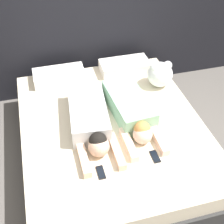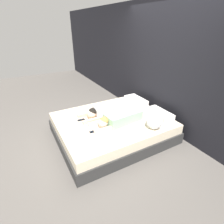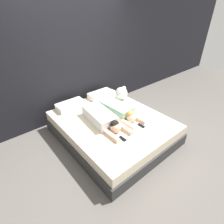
% 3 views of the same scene
% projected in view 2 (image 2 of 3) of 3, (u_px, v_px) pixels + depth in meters
% --- Properties ---
extents(ground_plane, '(12.00, 12.00, 0.00)m').
position_uv_depth(ground_plane, '(112.00, 136.00, 3.70)').
color(ground_plane, '#5B5651').
extents(wall_back, '(12.00, 0.06, 2.60)m').
position_uv_depth(wall_back, '(164.00, 67.00, 3.65)').
color(wall_back, black).
rests_on(wall_back, ground_plane).
extents(bed, '(1.82, 2.17, 0.41)m').
position_uv_depth(bed, '(112.00, 127.00, 3.61)').
color(bed, '#2D2D2D').
rests_on(bed, ground_plane).
extents(pillow_head_left, '(0.58, 0.30, 0.12)m').
position_uv_depth(pillow_head_left, '(136.00, 101.00, 4.18)').
color(pillow_head_left, white).
rests_on(pillow_head_left, bed).
extents(pillow_head_right, '(0.58, 0.30, 0.12)m').
position_uv_depth(pillow_head_right, '(159.00, 114.00, 3.56)').
color(pillow_head_right, white).
rests_on(pillow_head_right, bed).
extents(person_left, '(0.42, 1.10, 0.22)m').
position_uv_depth(person_left, '(107.00, 110.00, 3.64)').
color(person_left, silver).
rests_on(person_left, bed).
extents(person_right, '(0.39, 1.03, 0.21)m').
position_uv_depth(person_right, '(119.00, 118.00, 3.32)').
color(person_right, '#8CBF99').
rests_on(person_right, bed).
extents(cell_phone_left, '(0.06, 0.14, 0.01)m').
position_uv_depth(cell_phone_left, '(81.00, 120.00, 3.46)').
color(cell_phone_left, black).
rests_on(cell_phone_left, bed).
extents(cell_phone_right, '(0.06, 0.14, 0.01)m').
position_uv_depth(cell_phone_right, '(93.00, 131.00, 3.09)').
color(cell_phone_right, black).
rests_on(cell_phone_right, bed).
extents(plush_toy, '(0.28, 0.28, 0.30)m').
position_uv_depth(plush_toy, '(155.00, 121.00, 3.12)').
color(plush_toy, white).
rests_on(plush_toy, bed).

